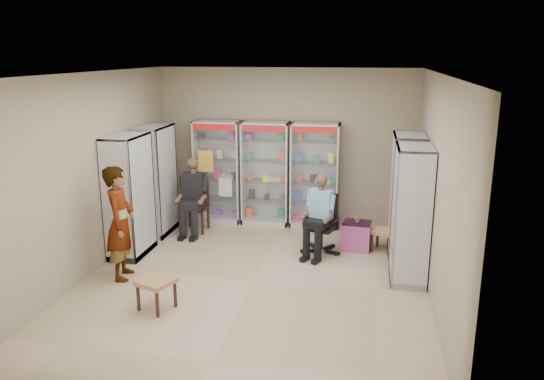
% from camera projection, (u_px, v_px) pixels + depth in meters
% --- Properties ---
extents(floor, '(6.00, 6.00, 0.00)m').
position_uv_depth(floor, '(254.00, 280.00, 7.85)').
color(floor, tan).
rests_on(floor, ground).
extents(room_shell, '(5.02, 6.02, 3.01)m').
position_uv_depth(room_shell, '(253.00, 150.00, 7.35)').
color(room_shell, tan).
rests_on(room_shell, ground).
extents(cabinet_back_left, '(0.90, 0.50, 2.00)m').
position_uv_depth(cabinet_back_left, '(219.00, 172.00, 10.42)').
color(cabinet_back_left, silver).
rests_on(cabinet_back_left, floor).
extents(cabinet_back_mid, '(0.90, 0.50, 2.00)m').
position_uv_depth(cabinet_back_mid, '(266.00, 173.00, 10.25)').
color(cabinet_back_mid, '#A2A5A9').
rests_on(cabinet_back_mid, floor).
extents(cabinet_back_right, '(0.90, 0.50, 2.00)m').
position_uv_depth(cabinet_back_right, '(315.00, 176.00, 10.09)').
color(cabinet_back_right, '#9D9FA4').
rests_on(cabinet_back_right, floor).
extents(cabinet_right_far, '(0.90, 0.50, 2.00)m').
position_uv_depth(cabinet_right_far, '(406.00, 195.00, 8.73)').
color(cabinet_right_far, silver).
rests_on(cabinet_right_far, floor).
extents(cabinet_right_near, '(0.90, 0.50, 2.00)m').
position_uv_depth(cabinet_right_near, '(411.00, 214.00, 7.68)').
color(cabinet_right_near, '#A8ABAF').
rests_on(cabinet_right_near, floor).
extents(cabinet_left_far, '(0.90, 0.50, 2.00)m').
position_uv_depth(cabinet_left_far, '(156.00, 180.00, 9.70)').
color(cabinet_left_far, '#A9ACB1').
rests_on(cabinet_left_far, floor).
extents(cabinet_left_near, '(0.90, 0.50, 2.00)m').
position_uv_depth(cabinet_left_near, '(129.00, 196.00, 8.65)').
color(cabinet_left_near, '#A7AAAE').
rests_on(cabinet_left_near, floor).
extents(wooden_chair, '(0.42, 0.42, 0.94)m').
position_uv_depth(wooden_chair, '(196.00, 207.00, 9.90)').
color(wooden_chair, black).
rests_on(wooden_chair, floor).
extents(seated_customer, '(0.44, 0.60, 1.34)m').
position_uv_depth(seated_customer, '(194.00, 197.00, 9.81)').
color(seated_customer, black).
rests_on(seated_customer, floor).
extents(office_chair, '(0.69, 0.69, 1.01)m').
position_uv_depth(office_chair, '(321.00, 224.00, 8.82)').
color(office_chair, black).
rests_on(office_chair, floor).
extents(seated_shopkeeper, '(0.58, 0.69, 1.28)m').
position_uv_depth(seated_shopkeeper, '(321.00, 217.00, 8.74)').
color(seated_shopkeeper, '#688FCF').
rests_on(seated_shopkeeper, floor).
extents(pink_trunk, '(0.52, 0.51, 0.46)m').
position_uv_depth(pink_trunk, '(356.00, 236.00, 9.08)').
color(pink_trunk, '#A94391').
rests_on(pink_trunk, floor).
extents(tea_glass, '(0.07, 0.07, 0.11)m').
position_uv_depth(tea_glass, '(357.00, 219.00, 9.06)').
color(tea_glass, '#511806').
rests_on(tea_glass, pink_trunk).
extents(woven_stool_a, '(0.48, 0.48, 0.37)m').
position_uv_depth(woven_stool_a, '(383.00, 240.00, 8.98)').
color(woven_stool_a, '#A27344').
rests_on(woven_stool_a, floor).
extents(woven_stool_b, '(0.54, 0.54, 0.42)m').
position_uv_depth(woven_stool_b, '(157.00, 294.00, 6.94)').
color(woven_stool_b, '#A57545').
rests_on(woven_stool_b, floor).
extents(standing_man, '(0.53, 0.69, 1.71)m').
position_uv_depth(standing_man, '(120.00, 223.00, 7.76)').
color(standing_man, gray).
rests_on(standing_man, floor).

